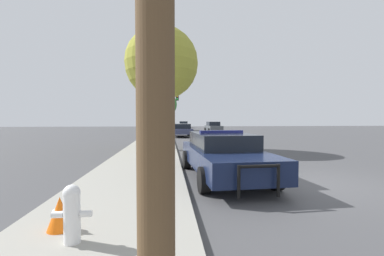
# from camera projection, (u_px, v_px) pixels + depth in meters

# --- Properties ---
(ground_plane) EXTENTS (110.00, 110.00, 0.00)m
(ground_plane) POSITION_uv_depth(u_px,v_px,m) (310.00, 183.00, 7.36)
(ground_plane) COLOR #474749
(sidewalk_left) EXTENTS (3.00, 110.00, 0.13)m
(sidewalk_left) POSITION_uv_depth(u_px,v_px,m) (130.00, 185.00, 6.88)
(sidewalk_left) COLOR #99968C
(sidewalk_left) RESTS_ON ground_plane
(police_car) EXTENTS (2.37, 5.42, 1.47)m
(police_car) POSITION_uv_depth(u_px,v_px,m) (223.00, 154.00, 8.10)
(police_car) COLOR #141E3D
(police_car) RESTS_ON ground_plane
(fire_hydrant) EXTENTS (0.53, 0.23, 0.81)m
(fire_hydrant) POSITION_uv_depth(u_px,v_px,m) (72.00, 212.00, 3.53)
(fire_hydrant) COLOR white
(fire_hydrant) RESTS_ON sidewalk_left
(traffic_light) EXTENTS (3.16, 0.35, 4.76)m
(traffic_light) POSITION_uv_depth(u_px,v_px,m) (162.00, 104.00, 27.95)
(traffic_light) COLOR #424247
(traffic_light) RESTS_ON sidewalk_left
(car_background_distant) EXTENTS (2.22, 4.42, 1.32)m
(car_background_distant) POSITION_uv_depth(u_px,v_px,m) (184.00, 124.00, 51.67)
(car_background_distant) COLOR silver
(car_background_distant) RESTS_ON ground_plane
(car_background_midblock) EXTENTS (2.20, 4.55, 1.33)m
(car_background_midblock) POSITION_uv_depth(u_px,v_px,m) (182.00, 130.00, 26.31)
(car_background_midblock) COLOR #333856
(car_background_midblock) RESTS_ON ground_plane
(car_background_oncoming) EXTENTS (2.02, 4.00, 1.46)m
(car_background_oncoming) POSITION_uv_depth(u_px,v_px,m) (213.00, 127.00, 33.64)
(car_background_oncoming) COLOR #474C51
(car_background_oncoming) RESTS_ON ground_plane
(tree_sidewalk_far) EXTENTS (4.19, 4.19, 6.11)m
(tree_sidewalk_far) POSITION_uv_depth(u_px,v_px,m) (164.00, 104.00, 40.88)
(tree_sidewalk_far) COLOR brown
(tree_sidewalk_far) RESTS_ON sidewalk_left
(tree_sidewalk_near) EXTENTS (4.28, 4.28, 7.12)m
(tree_sidewalk_near) POSITION_uv_depth(u_px,v_px,m) (162.00, 64.00, 15.03)
(tree_sidewalk_near) COLOR brown
(tree_sidewalk_near) RESTS_ON sidewalk_left
(traffic_cone) EXTENTS (0.38, 0.38, 0.51)m
(traffic_cone) POSITION_uv_depth(u_px,v_px,m) (60.00, 213.00, 3.95)
(traffic_cone) COLOR orange
(traffic_cone) RESTS_ON sidewalk_left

